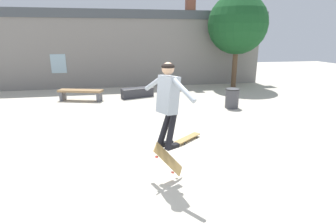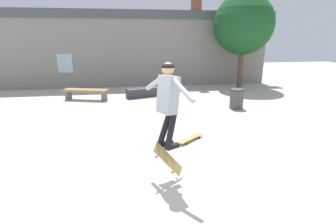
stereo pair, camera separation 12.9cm
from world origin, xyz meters
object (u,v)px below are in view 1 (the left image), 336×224
(tree_right, at_px, (237,24))
(park_bench, at_px, (81,93))
(trash_bin, at_px, (232,98))
(skateboard_flipping, at_px, (168,159))
(skater, at_px, (168,98))
(skateboard_resting, at_px, (188,138))
(skate_ledge, at_px, (137,92))

(tree_right, height_order, park_bench, tree_right)
(park_bench, distance_m, trash_bin, 5.97)
(park_bench, bearing_deg, skateboard_flipping, -54.36)
(trash_bin, relative_size, skater, 0.47)
(trash_bin, bearing_deg, skateboard_resting, -130.87)
(park_bench, xyz_separation_m, trash_bin, (5.56, -2.17, 0.05))
(skateboard_resting, bearing_deg, park_bench, 83.37)
(tree_right, xyz_separation_m, trash_bin, (-1.79, -3.87, -2.70))
(trash_bin, relative_size, skateboard_resting, 0.90)
(skate_ledge, distance_m, skateboard_flipping, 6.88)
(park_bench, relative_size, skater, 1.22)
(tree_right, height_order, skateboard_resting, tree_right)
(park_bench, relative_size, skateboard_flipping, 2.62)
(trash_bin, distance_m, skater, 5.59)
(tree_right, xyz_separation_m, park_bench, (-7.36, -1.70, -2.75))
(skater, relative_size, skateboard_resting, 1.91)
(tree_right, distance_m, skate_ledge, 6.01)
(skateboard_flipping, distance_m, skateboard_resting, 1.99)
(skateboard_flipping, bearing_deg, skater, 68.46)
(tree_right, bearing_deg, skater, -120.96)
(trash_bin, bearing_deg, tree_right, 65.17)
(tree_right, distance_m, skater, 9.82)
(skateboard_flipping, bearing_deg, skateboard_resting, 51.36)
(tree_right, relative_size, skate_ledge, 3.19)
(skate_ledge, height_order, skateboard_resting, skate_ledge)
(skate_ledge, distance_m, skateboard_resting, 5.17)
(trash_bin, bearing_deg, skater, -125.73)
(trash_bin, height_order, skateboard_resting, trash_bin)
(skateboard_resting, bearing_deg, skateboard_flipping, -154.71)
(park_bench, height_order, skate_ledge, park_bench)
(tree_right, distance_m, park_bench, 8.03)
(trash_bin, bearing_deg, park_bench, 158.66)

